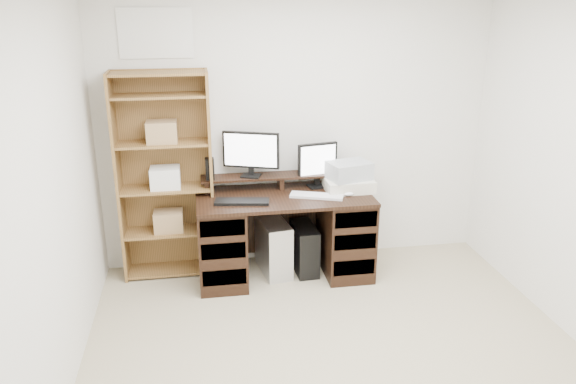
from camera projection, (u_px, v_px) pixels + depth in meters
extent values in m
cube|color=white|center=(296.00, 128.00, 5.02)|extent=(3.50, 0.02, 2.50)
cube|color=white|center=(29.00, 226.00, 2.88)|extent=(0.02, 4.00, 2.50)
cube|color=white|center=(156.00, 33.00, 4.55)|extent=(0.60, 0.01, 0.40)
cube|color=black|center=(284.00, 197.00, 4.81)|extent=(1.50, 0.70, 0.03)
cube|color=black|center=(222.00, 241.00, 4.85)|extent=(0.40, 0.66, 0.72)
cube|color=black|center=(345.00, 233.00, 5.02)|extent=(0.40, 0.66, 0.72)
cube|color=black|center=(279.00, 219.00, 5.23)|extent=(1.48, 0.02, 0.65)
cube|color=black|center=(225.00, 277.00, 4.61)|extent=(0.36, 0.01, 0.14)
cube|color=black|center=(223.00, 251.00, 4.53)|extent=(0.36, 0.01, 0.14)
cube|color=black|center=(222.00, 228.00, 4.46)|extent=(0.36, 0.01, 0.14)
cube|color=black|center=(354.00, 267.00, 4.78)|extent=(0.36, 0.01, 0.14)
cube|color=black|center=(355.00, 242.00, 4.70)|extent=(0.36, 0.01, 0.14)
cube|color=black|center=(356.00, 220.00, 4.63)|extent=(0.36, 0.01, 0.14)
cube|color=black|center=(207.00, 186.00, 4.90)|extent=(0.04, 0.20, 0.10)
cube|color=black|center=(280.00, 182.00, 5.00)|extent=(0.04, 0.20, 0.10)
cube|color=black|center=(351.00, 178.00, 5.10)|extent=(0.04, 0.20, 0.10)
cube|color=black|center=(280.00, 175.00, 4.98)|extent=(1.40, 0.22, 0.02)
cube|color=black|center=(251.00, 176.00, 4.91)|extent=(0.20, 0.18, 0.01)
cube|color=black|center=(251.00, 170.00, 4.91)|extent=(0.05, 0.04, 0.09)
cube|color=black|center=(251.00, 150.00, 4.85)|extent=(0.48, 0.20, 0.32)
cube|color=white|center=(250.00, 150.00, 4.83)|extent=(0.43, 0.16, 0.28)
cube|color=black|center=(318.00, 186.00, 5.02)|extent=(0.19, 0.16, 0.02)
cube|color=black|center=(317.00, 180.00, 5.01)|extent=(0.05, 0.04, 0.10)
cube|color=black|center=(317.00, 161.00, 4.96)|extent=(0.36, 0.10, 0.32)
cube|color=white|center=(318.00, 161.00, 4.94)|extent=(0.32, 0.06, 0.28)
cube|color=black|center=(210.00, 169.00, 4.81)|extent=(0.08, 0.08, 0.19)
cube|color=black|center=(242.00, 202.00, 4.63)|extent=(0.46, 0.22, 0.02)
cube|color=silver|center=(317.00, 196.00, 4.77)|extent=(0.47, 0.28, 0.02)
ellipsoid|color=white|center=(348.00, 194.00, 4.79)|extent=(0.11, 0.09, 0.04)
cube|color=beige|center=(349.00, 184.00, 4.92)|extent=(0.42, 0.32, 0.10)
cube|color=#A1A7AC|center=(349.00, 171.00, 4.88)|extent=(0.41, 0.34, 0.15)
cube|color=silver|center=(273.00, 246.00, 5.03)|extent=(0.29, 0.52, 0.49)
cube|color=black|center=(304.00, 248.00, 5.06)|extent=(0.21, 0.44, 0.43)
cube|color=#19FF33|center=(310.00, 249.00, 4.83)|extent=(0.01, 0.00, 0.01)
cube|color=olive|center=(119.00, 180.00, 4.73)|extent=(0.02, 0.30, 1.80)
cube|color=olive|center=(211.00, 175.00, 4.85)|extent=(0.02, 0.30, 1.80)
cube|color=olive|center=(166.00, 173.00, 4.92)|extent=(0.80, 0.01, 1.80)
cube|color=olive|center=(172.00, 269.00, 5.08)|extent=(0.75, 0.28, 0.02)
cube|color=olive|center=(169.00, 231.00, 4.96)|extent=(0.75, 0.28, 0.02)
cube|color=olive|center=(166.00, 189.00, 4.82)|extent=(0.75, 0.28, 0.02)
cube|color=olive|center=(163.00, 143.00, 4.69)|extent=(0.75, 0.28, 0.02)
cube|color=olive|center=(159.00, 96.00, 4.56)|extent=(0.75, 0.28, 0.02)
cube|color=olive|center=(157.00, 73.00, 4.50)|extent=(0.75, 0.28, 0.02)
cube|color=#A07F54|center=(169.00, 221.00, 4.92)|extent=(0.25, 0.20, 0.18)
cube|color=white|center=(165.00, 177.00, 4.79)|extent=(0.25, 0.20, 0.18)
cube|color=#A07F54|center=(162.00, 132.00, 4.66)|extent=(0.25, 0.20, 0.18)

